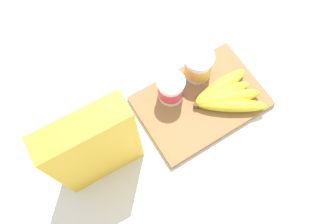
% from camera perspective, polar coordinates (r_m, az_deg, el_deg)
% --- Properties ---
extents(ground_plane, '(2.40, 2.40, 0.00)m').
position_cam_1_polar(ground_plane, '(0.90, 5.50, 1.57)').
color(ground_plane, silver).
extents(cutting_board, '(0.32, 0.22, 0.02)m').
position_cam_1_polar(cutting_board, '(0.90, 5.55, 1.78)').
color(cutting_board, olive).
rests_on(cutting_board, ground_plane).
extents(cereal_box, '(0.19, 0.07, 0.27)m').
position_cam_1_polar(cereal_box, '(0.73, -12.31, -5.88)').
color(cereal_box, yellow).
rests_on(cereal_box, ground_plane).
extents(yogurt_cup_front, '(0.07, 0.07, 0.08)m').
position_cam_1_polar(yogurt_cup_front, '(0.85, 0.49, 3.96)').
color(yogurt_cup_front, white).
rests_on(yogurt_cup_front, cutting_board).
extents(yogurt_cup_back, '(0.08, 0.08, 0.08)m').
position_cam_1_polar(yogurt_cup_back, '(0.89, 5.09, 7.82)').
color(yogurt_cup_back, white).
rests_on(yogurt_cup_back, cutting_board).
extents(banana_bunch, '(0.17, 0.15, 0.04)m').
position_cam_1_polar(banana_bunch, '(0.88, 9.78, 2.63)').
color(banana_bunch, yellow).
rests_on(banana_bunch, cutting_board).
extents(spoon, '(0.12, 0.09, 0.01)m').
position_cam_1_polar(spoon, '(0.96, 17.22, 4.37)').
color(spoon, silver).
rests_on(spoon, ground_plane).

